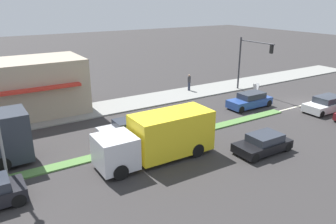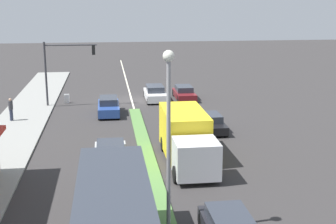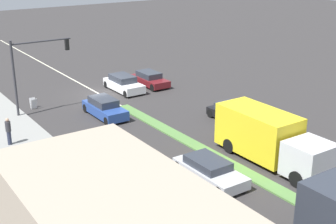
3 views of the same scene
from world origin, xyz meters
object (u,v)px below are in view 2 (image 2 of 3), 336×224
object	(u,v)px
warning_aframe_sign	(67,99)
delivery_truck	(186,138)
coupe_blue	(109,106)
traffic_signal_main	(62,63)
sedan_silver	(111,155)
sedan_maroon	(184,93)
van_white	(155,93)
pedestrian	(11,109)
street_lamp	(169,120)
suv_black	(210,123)

from	to	relation	value
warning_aframe_sign	delivery_truck	distance (m)	18.94
coupe_blue	traffic_signal_main	bearing A→B (deg)	-42.21
sedan_silver	sedan_maroon	world-z (taller)	sedan_maroon
coupe_blue	delivery_truck	bearing A→B (deg)	109.68
delivery_truck	van_white	xyz separation A→B (m)	(0.00, -17.29, -0.81)
pedestrian	delivery_truck	size ratio (longest dim) A/B	0.24
street_lamp	suv_black	bearing A→B (deg)	-108.72
traffic_signal_main	sedan_silver	world-z (taller)	traffic_signal_main
sedan_maroon	van_white	bearing A→B (deg)	2.74
traffic_signal_main	warning_aframe_sign	distance (m)	3.68
van_white	suv_black	bearing A→B (deg)	104.20
pedestrian	sedan_maroon	distance (m)	16.16
suv_black	warning_aframe_sign	bearing A→B (deg)	-44.60
sedan_silver	suv_black	world-z (taller)	suv_black
street_lamp	van_white	distance (m)	26.24
street_lamp	warning_aframe_sign	distance (m)	26.63
traffic_signal_main	delivery_truck	distance (m)	18.08
sedan_silver	coupe_blue	xyz separation A→B (m)	(-0.00, -12.29, 0.07)
street_lamp	traffic_signal_main	bearing A→B (deg)	-75.90
suv_black	pedestrian	bearing A→B (deg)	-17.09
delivery_truck	van_white	distance (m)	17.31
street_lamp	sedan_maroon	distance (m)	26.76
street_lamp	pedestrian	world-z (taller)	street_lamp
sedan_maroon	suv_black	bearing A→B (deg)	90.00
street_lamp	sedan_silver	xyz separation A→B (m)	(2.20, -8.54, -4.18)
warning_aframe_sign	sedan_maroon	distance (m)	10.98
warning_aframe_sign	sedan_maroon	world-z (taller)	sedan_maroon
traffic_signal_main	warning_aframe_sign	xyz separation A→B (m)	(-0.15, -1.19, -3.47)
warning_aframe_sign	sedan_silver	size ratio (longest dim) A/B	0.19
delivery_truck	van_white	bearing A→B (deg)	-90.00
traffic_signal_main	coupe_blue	xyz separation A→B (m)	(-3.92, 3.56, -3.23)
traffic_signal_main	van_white	xyz separation A→B (m)	(-8.32, -1.43, -3.25)
pedestrian	sedan_silver	bearing A→B (deg)	124.94
pedestrian	sedan_silver	size ratio (longest dim) A/B	0.40
delivery_truck	coupe_blue	distance (m)	13.09
traffic_signal_main	sedan_maroon	size ratio (longest dim) A/B	1.35
traffic_signal_main	delivery_truck	xyz separation A→B (m)	(-8.32, 15.86, -2.43)
sedan_maroon	suv_black	distance (m)	11.20
delivery_truck	sedan_maroon	distance (m)	17.67
sedan_maroon	coupe_blue	xyz separation A→B (m)	(7.20, 5.13, 0.06)
warning_aframe_sign	suv_black	size ratio (longest dim) A/B	0.22
pedestrian	delivery_truck	bearing A→B (deg)	137.93
traffic_signal_main	coupe_blue	world-z (taller)	traffic_signal_main
pedestrian	warning_aframe_sign	xyz separation A→B (m)	(-3.73, -6.30, -0.63)
street_lamp	coupe_blue	xyz separation A→B (m)	(2.20, -20.83, -4.11)
sedan_silver	sedan_maroon	xyz separation A→B (m)	(-7.20, -17.42, 0.01)
traffic_signal_main	suv_black	world-z (taller)	traffic_signal_main
pedestrian	sedan_maroon	world-z (taller)	pedestrian
sedan_maroon	sedan_silver	bearing A→B (deg)	67.54
sedan_maroon	coupe_blue	size ratio (longest dim) A/B	0.95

